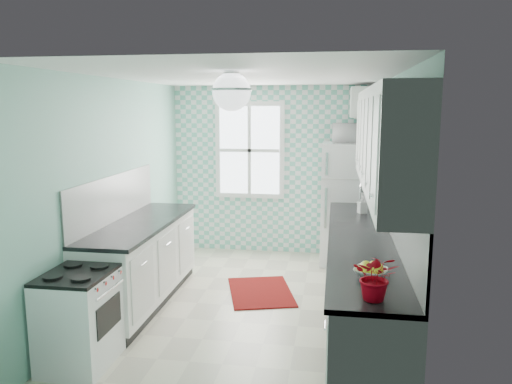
% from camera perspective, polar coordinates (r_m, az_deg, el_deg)
% --- Properties ---
extents(floor, '(3.00, 4.40, 0.02)m').
position_cam_1_polar(floor, '(5.70, -0.92, -13.01)').
color(floor, beige).
rests_on(floor, ground).
extents(ceiling, '(3.00, 4.40, 0.02)m').
position_cam_1_polar(ceiling, '(5.27, -0.99, 13.19)').
color(ceiling, white).
rests_on(ceiling, wall_back).
extents(wall_back, '(3.00, 0.02, 2.50)m').
position_cam_1_polar(wall_back, '(7.50, 1.98, 2.50)').
color(wall_back, '#82C0AD').
rests_on(wall_back, floor).
extents(wall_front, '(3.00, 0.02, 2.50)m').
position_cam_1_polar(wall_front, '(3.24, -7.79, -7.21)').
color(wall_front, '#82C0AD').
rests_on(wall_front, floor).
extents(wall_left, '(0.02, 4.40, 2.50)m').
position_cam_1_polar(wall_left, '(5.79, -15.83, -0.00)').
color(wall_left, '#82C0AD').
rests_on(wall_left, floor).
extents(wall_right, '(0.02, 4.40, 2.50)m').
position_cam_1_polar(wall_right, '(5.29, 15.36, -0.87)').
color(wall_right, '#82C0AD').
rests_on(wall_right, floor).
extents(accent_wall, '(3.00, 0.01, 2.50)m').
position_cam_1_polar(accent_wall, '(7.48, 1.96, 2.48)').
color(accent_wall, '#69C3AC').
rests_on(accent_wall, wall_back).
extents(window, '(1.04, 0.05, 1.44)m').
position_cam_1_polar(window, '(7.47, -0.73, 4.79)').
color(window, white).
rests_on(window, wall_back).
extents(backsplash_right, '(0.02, 3.60, 0.51)m').
position_cam_1_polar(backsplash_right, '(4.91, 15.58, -2.33)').
color(backsplash_right, white).
rests_on(backsplash_right, wall_right).
extents(backsplash_left, '(0.02, 2.15, 0.51)m').
position_cam_1_polar(backsplash_left, '(5.73, -15.92, -0.68)').
color(backsplash_left, white).
rests_on(backsplash_left, wall_left).
extents(upper_cabinets_right, '(0.33, 3.20, 0.90)m').
position_cam_1_polar(upper_cabinets_right, '(4.60, 14.35, 5.80)').
color(upper_cabinets_right, silver).
rests_on(upper_cabinets_right, wall_right).
extents(upper_cabinet_fridge, '(0.40, 0.74, 0.40)m').
position_cam_1_polar(upper_cabinet_fridge, '(7.02, 12.39, 9.97)').
color(upper_cabinet_fridge, silver).
rests_on(upper_cabinet_fridge, wall_right).
extents(ceiling_light, '(0.34, 0.34, 0.35)m').
position_cam_1_polar(ceiling_light, '(4.47, -2.80, 11.41)').
color(ceiling_light, silver).
rests_on(ceiling_light, ceiling).
extents(base_cabinets_right, '(0.60, 3.60, 0.90)m').
position_cam_1_polar(base_cabinets_right, '(5.09, 11.92, -10.49)').
color(base_cabinets_right, white).
rests_on(base_cabinets_right, floor).
extents(countertop_right, '(0.63, 3.60, 0.04)m').
position_cam_1_polar(countertop_right, '(4.95, 11.93, -5.37)').
color(countertop_right, black).
rests_on(countertop_right, base_cabinets_right).
extents(base_cabinets_left, '(0.60, 2.15, 0.90)m').
position_cam_1_polar(base_cabinets_left, '(5.79, -12.96, -8.04)').
color(base_cabinets_left, white).
rests_on(base_cabinets_left, floor).
extents(countertop_left, '(0.63, 2.15, 0.04)m').
position_cam_1_polar(countertop_left, '(5.66, -13.00, -3.51)').
color(countertop_left, black).
rests_on(countertop_left, base_cabinets_left).
extents(fridge, '(0.74, 0.74, 1.70)m').
position_cam_1_polar(fridge, '(7.12, 10.46, -1.30)').
color(fridge, white).
rests_on(fridge, floor).
extents(stove, '(0.54, 0.67, 0.80)m').
position_cam_1_polar(stove, '(4.63, -19.49, -13.32)').
color(stove, white).
rests_on(stove, floor).
extents(sink, '(0.44, 0.37, 0.53)m').
position_cam_1_polar(sink, '(5.98, 11.64, -2.62)').
color(sink, silver).
rests_on(sink, countertop_right).
extents(rug, '(0.96, 1.18, 0.02)m').
position_cam_1_polar(rug, '(6.08, 0.54, -11.34)').
color(rug, '#5F1105').
rests_on(rug, floor).
extents(dish_towel, '(0.06, 0.25, 0.38)m').
position_cam_1_polar(dish_towel, '(5.83, 8.46, -7.47)').
color(dish_towel, '#589A9B').
rests_on(dish_towel, base_cabinets_right).
extents(fruit_bowl, '(0.31, 0.31, 0.06)m').
position_cam_1_polar(fruit_bowl, '(3.87, 12.98, -8.91)').
color(fruit_bowl, white).
rests_on(fruit_bowl, countertop_right).
extents(potted_plant, '(0.33, 0.30, 0.32)m').
position_cam_1_polar(potted_plant, '(3.38, 13.59, -9.39)').
color(potted_plant, '#A50A1E').
rests_on(potted_plant, countertop_right).
extents(soap_bottle, '(0.12, 0.12, 0.21)m').
position_cam_1_polar(soap_bottle, '(6.06, 12.06, -1.43)').
color(soap_bottle, '#8DB0C9').
rests_on(soap_bottle, countertop_right).
extents(microwave, '(0.49, 0.34, 0.27)m').
position_cam_1_polar(microwave, '(7.00, 10.71, 6.64)').
color(microwave, white).
rests_on(microwave, fridge).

